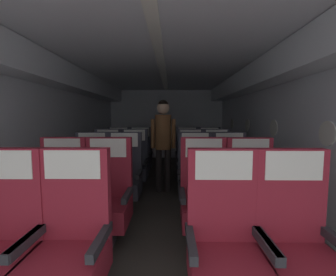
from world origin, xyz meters
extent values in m
cube|color=#3D3833|center=(0.00, 3.70, -0.01)|extent=(3.85, 7.81, 0.02)
cube|color=silver|center=(-1.82, 3.70, 1.10)|extent=(0.08, 7.41, 2.20)
cube|color=silver|center=(1.82, 3.70, 1.10)|extent=(0.08, 7.41, 2.20)
cube|color=silver|center=(0.00, 3.70, 2.20)|extent=(3.73, 7.41, 0.06)
cube|color=silver|center=(0.00, 7.43, 1.10)|extent=(3.73, 0.06, 2.20)
cube|color=silver|center=(-1.59, 3.70, 1.98)|extent=(0.38, 7.11, 0.36)
cube|color=silver|center=(1.59, 3.70, 1.98)|extent=(0.38, 7.11, 0.36)
cube|color=white|center=(0.00, 3.70, 2.16)|extent=(0.12, 6.67, 0.02)
cylinder|color=white|center=(1.78, 2.47, 1.14)|extent=(0.01, 0.26, 0.26)
cylinder|color=white|center=(1.78, 3.70, 1.14)|extent=(0.01, 0.26, 0.26)
cylinder|color=white|center=(1.78, 4.94, 1.14)|extent=(0.01, 0.26, 0.26)
cylinder|color=white|center=(1.78, 6.17, 1.14)|extent=(0.01, 0.26, 0.26)
cube|color=maroon|center=(-0.99, 1.67, 0.77)|extent=(0.48, 0.09, 0.66)
cube|color=#28282D|center=(-0.76, 1.47, 0.53)|extent=(0.05, 0.41, 0.06)
cube|color=silver|center=(-0.99, 1.62, 0.99)|extent=(0.39, 0.01, 0.20)
cube|color=maroon|center=(-0.52, 1.48, 0.33)|extent=(0.48, 0.48, 0.22)
cube|color=maroon|center=(-0.52, 1.68, 0.77)|extent=(0.48, 0.09, 0.66)
cube|color=#28282D|center=(-0.29, 1.48, 0.53)|extent=(0.05, 0.41, 0.06)
cube|color=#28282D|center=(-0.75, 1.48, 0.53)|extent=(0.05, 0.41, 0.06)
cube|color=silver|center=(-0.52, 1.63, 0.99)|extent=(0.39, 0.01, 0.20)
cube|color=maroon|center=(0.99, 1.47, 0.33)|extent=(0.48, 0.48, 0.22)
cube|color=maroon|center=(0.99, 1.67, 0.77)|extent=(0.48, 0.09, 0.66)
cube|color=#28282D|center=(0.76, 1.47, 0.53)|extent=(0.05, 0.41, 0.06)
cube|color=silver|center=(0.99, 1.62, 0.99)|extent=(0.39, 0.01, 0.20)
cube|color=maroon|center=(0.52, 1.47, 0.33)|extent=(0.48, 0.48, 0.22)
cube|color=maroon|center=(0.52, 1.67, 0.77)|extent=(0.48, 0.09, 0.66)
cube|color=#28282D|center=(0.75, 1.47, 0.53)|extent=(0.05, 0.41, 0.06)
cube|color=#28282D|center=(0.29, 1.47, 0.53)|extent=(0.05, 0.41, 0.06)
cube|color=silver|center=(0.52, 1.63, 0.99)|extent=(0.39, 0.01, 0.20)
cube|color=#38383D|center=(-1.00, 2.34, 0.11)|extent=(0.17, 0.17, 0.22)
cube|color=maroon|center=(-1.00, 2.34, 0.33)|extent=(0.48, 0.48, 0.22)
cube|color=maroon|center=(-1.00, 2.53, 0.77)|extent=(0.48, 0.09, 0.66)
cube|color=#28282D|center=(-0.77, 2.34, 0.53)|extent=(0.05, 0.41, 0.06)
cube|color=#28282D|center=(-1.23, 2.34, 0.53)|extent=(0.05, 0.41, 0.06)
cube|color=silver|center=(-1.00, 2.49, 0.99)|extent=(0.39, 0.01, 0.20)
cube|color=#38383D|center=(-0.51, 2.34, 0.11)|extent=(0.17, 0.17, 0.22)
cube|color=maroon|center=(-0.51, 2.34, 0.33)|extent=(0.48, 0.48, 0.22)
cube|color=maroon|center=(-0.51, 2.54, 0.77)|extent=(0.48, 0.09, 0.66)
cube|color=#28282D|center=(-0.28, 2.34, 0.53)|extent=(0.05, 0.41, 0.06)
cube|color=#28282D|center=(-0.74, 2.34, 0.53)|extent=(0.05, 0.41, 0.06)
cube|color=silver|center=(-0.51, 2.49, 0.99)|extent=(0.39, 0.01, 0.20)
cube|color=#38383D|center=(1.00, 2.33, 0.11)|extent=(0.17, 0.17, 0.22)
cube|color=maroon|center=(1.00, 2.33, 0.33)|extent=(0.48, 0.48, 0.22)
cube|color=maroon|center=(1.00, 2.53, 0.77)|extent=(0.48, 0.09, 0.66)
cube|color=#28282D|center=(1.23, 2.33, 0.53)|extent=(0.05, 0.41, 0.06)
cube|color=#28282D|center=(0.77, 2.33, 0.53)|extent=(0.05, 0.41, 0.06)
cube|color=silver|center=(1.00, 2.48, 0.99)|extent=(0.39, 0.01, 0.20)
cube|color=#38383D|center=(0.51, 2.35, 0.11)|extent=(0.17, 0.17, 0.22)
cube|color=maroon|center=(0.51, 2.35, 0.33)|extent=(0.48, 0.48, 0.22)
cube|color=maroon|center=(0.51, 2.55, 0.77)|extent=(0.48, 0.09, 0.66)
cube|color=#28282D|center=(0.74, 2.35, 0.53)|extent=(0.05, 0.41, 0.06)
cube|color=#28282D|center=(0.28, 2.35, 0.53)|extent=(0.05, 0.41, 0.06)
cube|color=silver|center=(0.51, 2.50, 0.99)|extent=(0.39, 0.01, 0.20)
cube|color=#38383D|center=(-0.99, 3.20, 0.11)|extent=(0.17, 0.17, 0.22)
cube|color=#33333D|center=(-0.99, 3.20, 0.33)|extent=(0.48, 0.48, 0.22)
cube|color=#33333D|center=(-0.99, 3.40, 0.77)|extent=(0.48, 0.09, 0.66)
cube|color=#28282D|center=(-0.76, 3.20, 0.53)|extent=(0.05, 0.41, 0.06)
cube|color=#28282D|center=(-1.22, 3.20, 0.53)|extent=(0.05, 0.41, 0.06)
cube|color=silver|center=(-0.99, 3.35, 0.99)|extent=(0.39, 0.01, 0.20)
cube|color=#38383D|center=(-0.51, 3.20, 0.11)|extent=(0.17, 0.17, 0.22)
cube|color=#33333D|center=(-0.51, 3.20, 0.33)|extent=(0.48, 0.48, 0.22)
cube|color=#33333D|center=(-0.51, 3.40, 0.77)|extent=(0.48, 0.09, 0.66)
cube|color=#28282D|center=(-0.28, 3.20, 0.53)|extent=(0.05, 0.41, 0.06)
cube|color=#28282D|center=(-0.75, 3.20, 0.53)|extent=(0.05, 0.41, 0.06)
cube|color=silver|center=(-0.51, 3.35, 0.99)|extent=(0.39, 0.01, 0.20)
cube|color=#38383D|center=(1.00, 3.20, 0.11)|extent=(0.17, 0.17, 0.22)
cube|color=#33333D|center=(1.00, 3.20, 0.33)|extent=(0.48, 0.48, 0.22)
cube|color=#33333D|center=(1.00, 3.40, 0.77)|extent=(0.48, 0.09, 0.66)
cube|color=#28282D|center=(1.23, 3.20, 0.53)|extent=(0.05, 0.41, 0.06)
cube|color=#28282D|center=(0.77, 3.20, 0.53)|extent=(0.05, 0.41, 0.06)
cube|color=silver|center=(1.00, 3.35, 0.99)|extent=(0.39, 0.01, 0.20)
cube|color=#38383D|center=(0.51, 3.21, 0.11)|extent=(0.17, 0.17, 0.22)
cube|color=#33333D|center=(0.51, 3.21, 0.33)|extent=(0.48, 0.48, 0.22)
cube|color=#33333D|center=(0.51, 3.41, 0.77)|extent=(0.48, 0.09, 0.66)
cube|color=#28282D|center=(0.74, 3.21, 0.53)|extent=(0.05, 0.41, 0.06)
cube|color=#28282D|center=(0.28, 3.21, 0.53)|extent=(0.05, 0.41, 0.06)
cube|color=silver|center=(0.51, 3.36, 0.99)|extent=(0.39, 0.01, 0.20)
cube|color=#38383D|center=(-1.00, 4.07, 0.11)|extent=(0.17, 0.17, 0.22)
cube|color=#33333D|center=(-1.00, 4.07, 0.33)|extent=(0.48, 0.48, 0.22)
cube|color=#33333D|center=(-1.00, 4.27, 0.77)|extent=(0.48, 0.09, 0.66)
cube|color=#28282D|center=(-0.77, 4.07, 0.53)|extent=(0.05, 0.41, 0.06)
cube|color=#28282D|center=(-1.23, 4.07, 0.53)|extent=(0.05, 0.41, 0.06)
cube|color=silver|center=(-1.00, 4.22, 0.99)|extent=(0.39, 0.01, 0.20)
cube|color=#38383D|center=(-0.51, 4.07, 0.11)|extent=(0.17, 0.17, 0.22)
cube|color=#33333D|center=(-0.51, 4.07, 0.33)|extent=(0.48, 0.48, 0.22)
cube|color=#33333D|center=(-0.51, 4.27, 0.77)|extent=(0.48, 0.09, 0.66)
cube|color=#28282D|center=(-0.28, 4.07, 0.53)|extent=(0.05, 0.41, 0.06)
cube|color=#28282D|center=(-0.74, 4.07, 0.53)|extent=(0.05, 0.41, 0.06)
cube|color=silver|center=(-0.51, 4.22, 0.99)|extent=(0.39, 0.01, 0.20)
cube|color=#38383D|center=(0.99, 4.08, 0.11)|extent=(0.17, 0.17, 0.22)
cube|color=#33333D|center=(0.99, 4.08, 0.33)|extent=(0.48, 0.48, 0.22)
cube|color=#33333D|center=(0.99, 4.28, 0.77)|extent=(0.48, 0.09, 0.66)
cube|color=#28282D|center=(1.22, 4.08, 0.53)|extent=(0.05, 0.41, 0.06)
cube|color=#28282D|center=(0.76, 4.08, 0.53)|extent=(0.05, 0.41, 0.06)
cube|color=silver|center=(0.99, 4.23, 0.99)|extent=(0.39, 0.01, 0.20)
cube|color=#38383D|center=(0.51, 4.08, 0.11)|extent=(0.17, 0.17, 0.22)
cube|color=#33333D|center=(0.51, 4.08, 0.33)|extent=(0.48, 0.48, 0.22)
cube|color=#33333D|center=(0.51, 4.28, 0.77)|extent=(0.48, 0.09, 0.66)
cube|color=#28282D|center=(0.74, 4.08, 0.53)|extent=(0.05, 0.41, 0.06)
cube|color=#28282D|center=(0.28, 4.08, 0.53)|extent=(0.05, 0.41, 0.06)
cube|color=silver|center=(0.51, 4.23, 0.99)|extent=(0.39, 0.01, 0.20)
cube|color=#38383D|center=(-1.01, 4.94, 0.11)|extent=(0.17, 0.17, 0.22)
cube|color=#33333D|center=(-1.01, 4.94, 0.33)|extent=(0.48, 0.48, 0.22)
cube|color=#33333D|center=(-1.01, 5.14, 0.77)|extent=(0.48, 0.09, 0.66)
cube|color=#28282D|center=(-0.77, 4.94, 0.53)|extent=(0.05, 0.41, 0.06)
cube|color=#28282D|center=(-1.24, 4.94, 0.53)|extent=(0.05, 0.41, 0.06)
cube|color=silver|center=(-1.01, 5.09, 0.99)|extent=(0.39, 0.01, 0.20)
cube|color=#38383D|center=(-0.52, 4.93, 0.11)|extent=(0.17, 0.17, 0.22)
cube|color=#33333D|center=(-0.52, 4.93, 0.33)|extent=(0.48, 0.48, 0.22)
cube|color=#33333D|center=(-0.52, 5.13, 0.77)|extent=(0.48, 0.09, 0.66)
cube|color=#28282D|center=(-0.29, 4.93, 0.53)|extent=(0.05, 0.41, 0.06)
cube|color=#28282D|center=(-0.75, 4.93, 0.53)|extent=(0.05, 0.41, 0.06)
cube|color=silver|center=(-0.52, 5.08, 0.99)|extent=(0.39, 0.01, 0.20)
cube|color=#38383D|center=(1.00, 4.93, 0.11)|extent=(0.17, 0.17, 0.22)
cube|color=#33333D|center=(1.00, 4.93, 0.33)|extent=(0.48, 0.48, 0.22)
cube|color=#33333D|center=(1.00, 5.13, 0.77)|extent=(0.48, 0.09, 0.66)
cube|color=#28282D|center=(1.24, 4.93, 0.53)|extent=(0.05, 0.41, 0.06)
cube|color=#28282D|center=(0.77, 4.93, 0.53)|extent=(0.05, 0.41, 0.06)
cube|color=silver|center=(1.00, 5.08, 0.99)|extent=(0.39, 0.01, 0.20)
cube|color=#38383D|center=(0.51, 4.95, 0.11)|extent=(0.17, 0.17, 0.22)
cube|color=#33333D|center=(0.51, 4.95, 0.33)|extent=(0.48, 0.48, 0.22)
cube|color=#33333D|center=(0.51, 5.15, 0.77)|extent=(0.48, 0.09, 0.66)
cube|color=#28282D|center=(0.74, 4.95, 0.53)|extent=(0.05, 0.41, 0.06)
cube|color=#28282D|center=(0.28, 4.95, 0.53)|extent=(0.05, 0.41, 0.06)
cube|color=silver|center=(0.51, 5.10, 0.99)|extent=(0.39, 0.01, 0.20)
cylinder|color=black|center=(-0.06, 4.02, 0.38)|extent=(0.11, 0.11, 0.76)
cylinder|color=black|center=(0.10, 4.02, 0.38)|extent=(0.11, 0.11, 0.76)
cylinder|color=brown|center=(0.02, 4.02, 1.06)|extent=(0.28, 0.28, 0.59)
cylinder|color=brown|center=(-0.16, 4.02, 1.03)|extent=(0.07, 0.07, 0.51)
cylinder|color=brown|center=(0.20, 4.02, 1.03)|extent=(0.07, 0.07, 0.51)
sphere|color=tan|center=(0.02, 4.02, 1.47)|extent=(0.21, 0.21, 0.21)
sphere|color=black|center=(0.02, 4.02, 1.52)|extent=(0.18, 0.18, 0.18)
camera|label=1|loc=(0.16, 0.11, 1.31)|focal=24.21mm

